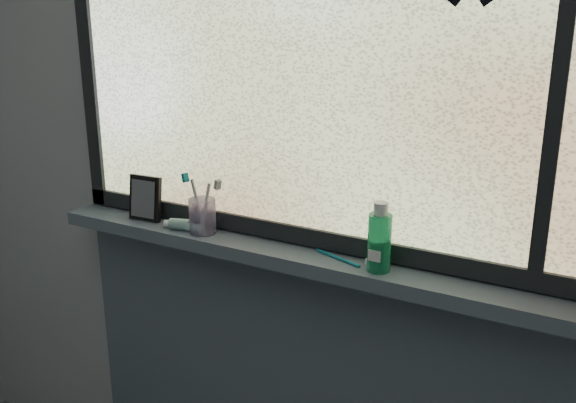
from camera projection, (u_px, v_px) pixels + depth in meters
The scene contains 11 objects.
wall_back at pixel (312, 163), 1.73m from camera, with size 3.00×0.01×2.50m, color #9EA3A8.
windowsill at pixel (298, 258), 1.75m from camera, with size 1.62×0.14×0.04m, color #4B5765.
window_pane at pixel (309, 58), 1.63m from camera, with size 1.50×0.01×1.00m, color silver.
frame_bottom at pixel (307, 235), 1.77m from camera, with size 1.60×0.03×0.05m, color black.
frame_left at pixel (88, 48), 1.99m from camera, with size 0.05×0.03×1.10m, color black.
frame_mullion at pixel (561, 70), 1.35m from camera, with size 0.04×0.03×1.00m, color black.
vanity_mirror at pixel (145, 198), 1.97m from camera, with size 0.11×0.06×0.14m, color black.
toothpaste_tube at pixel (185, 225), 1.89m from camera, with size 0.19×0.04×0.03m, color silver, non-canonical shape.
toothbrush_cup at pixel (203, 216), 1.86m from camera, with size 0.08×0.08×0.10m, color #B5A2D7.
toothbrush_lying at pixel (338, 257), 1.68m from camera, with size 0.19×0.02×0.01m, color #0D6C7D, non-canonical shape.
mouthwash_bottle at pixel (380, 237), 1.59m from camera, with size 0.06×0.06×0.15m, color #21AF6B.
Camera 1 is at (0.78, -0.20, 1.66)m, focal length 40.00 mm.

